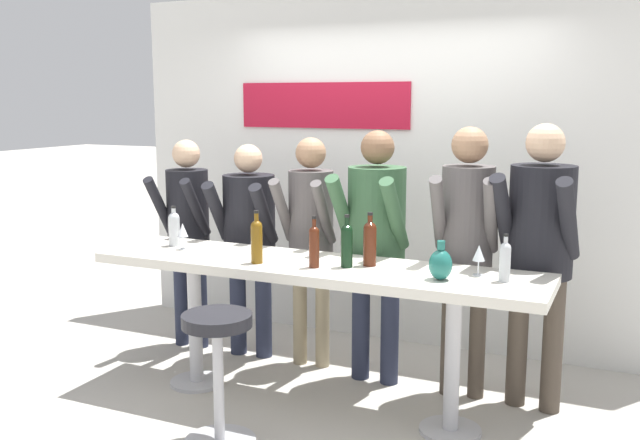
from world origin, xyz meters
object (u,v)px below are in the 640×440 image
Objects in this scene: person_center at (376,230)px; decorative_vase at (441,264)px; person_center_right at (467,231)px; wine_bottle_5 at (347,243)px; tasting_table at (313,282)px; bar_stool at (218,358)px; wine_glass_0 at (479,254)px; person_right at (540,236)px; person_far_left at (188,219)px; wine_bottle_3 at (174,227)px; wine_bottle_1 at (257,239)px; wine_bottle_2 at (505,260)px; person_left at (249,228)px; person_center_left at (310,225)px; wine_bottle_4 at (314,245)px; wine_glass_1 at (183,231)px; wine_bottle_0 at (370,241)px.

decorative_vase is at bearing -44.50° from person_center.
person_center_right reaches higher than wine_bottle_5.
tasting_table is 0.84m from decorative_vase.
person_center reaches higher than bar_stool.
wine_glass_0 is (0.78, -0.45, -0.01)m from person_center.
person_right is 10.01× the size of wine_glass_0.
wine_bottle_3 is at bearing -68.76° from person_far_left.
wine_bottle_2 is at bearing 6.45° from wine_bottle_1.
tasting_table is 1.02m from wine_glass_0.
wine_bottle_3 reaches higher than wine_bottle_2.
wine_bottle_2 is 0.35m from decorative_vase.
tasting_table is 1.05m from person_left.
wine_bottle_4 is (0.37, -0.74, 0.03)m from person_center_left.
person_center_left is 6.04× the size of wine_bottle_3.
wine_glass_1 is at bearing 166.96° from wine_bottle_1.
wine_bottle_0 reaches higher than wine_bottle_4.
person_left reaches higher than decorative_vase.
wine_bottle_2 is at bearing -96.67° from person_right.
person_center_left is (1.03, 0.01, 0.03)m from person_far_left.
wine_bottle_0 is at bearing -44.84° from person_center_left.
person_center is at bearing -13.78° from person_center_left.
person_center_right reaches higher than person_left.
wine_bottle_3 is at bearing 178.46° from wine_bottle_2.
wine_bottle_3 is 0.15m from wine_glass_1.
person_left is 0.50m from person_center_left.
decorative_vase is (0.00, -0.63, -0.08)m from person_center_right.
bar_stool is at bearing -137.69° from person_center_right.
wine_bottle_0 is 0.81m from wine_bottle_2.
person_far_left is 0.98× the size of person_center_left.
wine_bottle_0 is 0.14m from wine_bottle_5.
wine_bottle_0 is at bearing -72.75° from person_center.
person_left is 8.99× the size of wine_glass_0.
person_center_left is 5.21× the size of wine_bottle_5.
person_center_right reaches higher than person_far_left.
person_left is 1.78m from decorative_vase.
wine_bottle_1 is at bearing -166.98° from wine_bottle_5.
wine_glass_0 is (1.25, 0.77, 0.55)m from bar_stool.
wine_bottle_4 is at bearing -9.27° from wine_bottle_3.
person_center is (0.47, 1.22, 0.55)m from bar_stool.
person_center_right reaches higher than wine_glass_1.
wine_bottle_5 is (-0.91, -0.04, 0.02)m from wine_bottle_2.
person_right reaches higher than tasting_table.
person_far_left reaches higher than wine_bottle_5.
person_center_right is (1.63, -0.09, 0.12)m from person_left.
person_left is 0.91× the size of person_center_right.
wine_bottle_2 is at bearing 17.71° from decorative_vase.
wine_glass_1 is (-0.95, 0.00, 0.24)m from tasting_table.
wine_glass_1 is (-2.21, -0.54, -0.04)m from person_right.
decorative_vase is at bearing -162.29° from wine_bottle_2.
bar_stool is at bearing -85.34° from wine_bottle_1.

